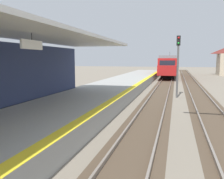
# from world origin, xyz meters

# --- Properties ---
(station_platform) EXTENTS (5.00, 80.00, 0.91)m
(station_platform) POSITION_xyz_m (-2.50, 16.00, 0.45)
(station_platform) COLOR #999993
(station_platform) RESTS_ON ground
(track_pair_nearest_platform) EXTENTS (2.34, 120.00, 0.16)m
(track_pair_nearest_platform) POSITION_xyz_m (1.90, 20.00, 0.05)
(track_pair_nearest_platform) COLOR #4C3D2D
(track_pair_nearest_platform) RESTS_ON ground
(track_pair_middle) EXTENTS (2.34, 120.00, 0.16)m
(track_pair_middle) POSITION_xyz_m (5.30, 20.00, 0.05)
(track_pair_middle) COLOR #4C3D2D
(track_pair_middle) RESTS_ON ground
(approaching_train) EXTENTS (2.93, 19.60, 4.76)m
(approaching_train) POSITION_xyz_m (1.90, 48.44, 2.18)
(approaching_train) COLOR maroon
(approaching_train) RESTS_ON ground
(rail_signal_post) EXTENTS (0.32, 0.34, 5.20)m
(rail_signal_post) POSITION_xyz_m (3.38, 22.99, 3.19)
(rail_signal_post) COLOR #4C4C4C
(rail_signal_post) RESTS_ON ground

